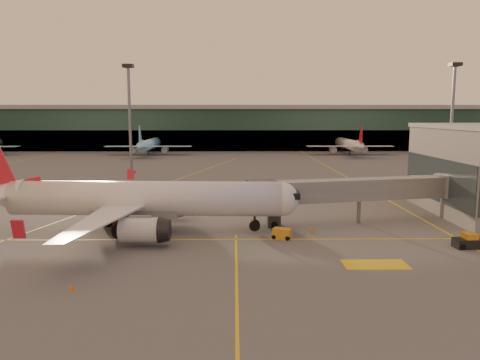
{
  "coord_description": "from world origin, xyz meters",
  "views": [
    {
      "loc": [
        4.85,
        -46.01,
        13.9
      ],
      "look_at": [
        5.59,
        17.54,
        5.0
      ],
      "focal_mm": 35.0,
      "sensor_mm": 36.0,
      "label": 1
    }
  ],
  "objects_px": {
    "catering_truck": "(120,201)",
    "pushback_tug": "(469,242)",
    "main_airplane": "(135,200)",
    "gpu_cart": "(282,234)"
  },
  "relations": [
    {
      "from": "main_airplane",
      "to": "gpu_cart",
      "type": "height_order",
      "value": "main_airplane"
    },
    {
      "from": "main_airplane",
      "to": "catering_truck",
      "type": "xyz_separation_m",
      "value": [
        -2.89,
        4.69,
        -0.97
      ]
    },
    {
      "from": "catering_truck",
      "to": "main_airplane",
      "type": "bearing_deg",
      "value": -80.71
    },
    {
      "from": "catering_truck",
      "to": "pushback_tug",
      "type": "relative_size",
      "value": 2.26
    },
    {
      "from": "main_airplane",
      "to": "gpu_cart",
      "type": "relative_size",
      "value": 16.72
    },
    {
      "from": "catering_truck",
      "to": "pushback_tug",
      "type": "height_order",
      "value": "catering_truck"
    },
    {
      "from": "catering_truck",
      "to": "pushback_tug",
      "type": "xyz_separation_m",
      "value": [
        39.41,
        -11.81,
        -2.26
      ]
    },
    {
      "from": "main_airplane",
      "to": "catering_truck",
      "type": "relative_size",
      "value": 5.51
    },
    {
      "from": "gpu_cart",
      "to": "pushback_tug",
      "type": "bearing_deg",
      "value": 11.4
    },
    {
      "from": "catering_truck",
      "to": "gpu_cart",
      "type": "height_order",
      "value": "catering_truck"
    }
  ]
}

